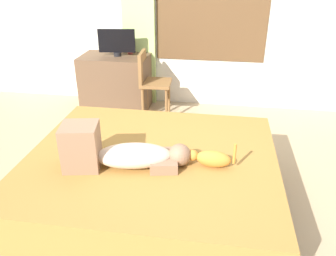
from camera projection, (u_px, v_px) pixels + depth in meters
ground_plane at (164, 217)px, 2.80m from camera, size 16.00×16.00×0.00m
bed at (152, 182)px, 2.82m from camera, size 2.01×1.78×0.51m
person_lying at (120, 152)px, 2.52m from camera, size 0.94×0.41×0.34m
cat at (211, 158)px, 2.54m from camera, size 0.36×0.13×0.21m
desk at (116, 82)px, 4.70m from camera, size 0.90×0.56×0.74m
tv_monitor at (117, 42)px, 4.45m from camera, size 0.48×0.10×0.35m
cup at (130, 50)px, 4.61m from camera, size 0.07×0.07×0.09m
chair_by_desk at (150, 79)px, 4.39m from camera, size 0.40×0.40×0.86m
curtain_left at (138, 9)px, 4.49m from camera, size 0.44×0.06×2.59m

